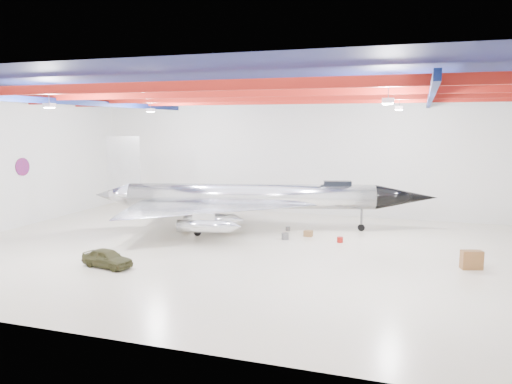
% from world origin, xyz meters
% --- Properties ---
extents(floor, '(40.00, 40.00, 0.00)m').
position_xyz_m(floor, '(0.00, 0.00, 0.00)').
color(floor, beige).
rests_on(floor, ground).
extents(wall_back, '(40.00, 0.00, 40.00)m').
position_xyz_m(wall_back, '(0.00, 15.00, 5.50)').
color(wall_back, silver).
rests_on(wall_back, floor).
extents(wall_left, '(0.00, 30.00, 30.00)m').
position_xyz_m(wall_left, '(-20.00, 0.00, 5.50)').
color(wall_left, silver).
rests_on(wall_left, floor).
extents(ceiling, '(40.00, 40.00, 0.00)m').
position_xyz_m(ceiling, '(0.00, 0.00, 11.00)').
color(ceiling, '#0A0F38').
rests_on(ceiling, wall_back).
extents(ceiling_structure, '(39.50, 29.50, 1.08)m').
position_xyz_m(ceiling_structure, '(0.00, 0.00, 10.32)').
color(ceiling_structure, maroon).
rests_on(ceiling_structure, ceiling).
extents(wall_roundel, '(0.10, 1.50, 1.50)m').
position_xyz_m(wall_roundel, '(-19.94, 2.00, 5.00)').
color(wall_roundel, '#B21414').
rests_on(wall_roundel, wall_left).
extents(jet_aircraft, '(27.28, 19.38, 7.57)m').
position_xyz_m(jet_aircraft, '(-1.36, 6.45, 2.48)').
color(jet_aircraft, silver).
rests_on(jet_aircraft, floor).
extents(jeep, '(3.50, 1.93, 1.13)m').
position_xyz_m(jeep, '(-6.07, -6.37, 0.56)').
color(jeep, '#3C3B1E').
rests_on(jeep, floor).
extents(desk, '(1.35, 0.94, 1.12)m').
position_xyz_m(desk, '(14.75, 0.13, 0.56)').
color(desk, brown).
rests_on(desk, floor).
extents(crate_ply, '(0.57, 0.52, 0.32)m').
position_xyz_m(crate_ply, '(-6.08, 4.32, 0.16)').
color(crate_ply, olive).
rests_on(crate_ply, floor).
extents(engine_drum, '(0.57, 0.57, 0.48)m').
position_xyz_m(engine_drum, '(2.24, 4.02, 0.24)').
color(engine_drum, '#59595B').
rests_on(engine_drum, floor).
extents(parts_bin, '(0.67, 0.55, 0.45)m').
position_xyz_m(parts_bin, '(3.66, 5.54, 0.22)').
color(parts_bin, olive).
rests_on(parts_bin, floor).
extents(crate_small, '(0.46, 0.42, 0.26)m').
position_xyz_m(crate_small, '(-5.10, 6.48, 0.13)').
color(crate_small, '#59595B').
rests_on(crate_small, floor).
extents(tool_chest, '(0.51, 0.51, 0.40)m').
position_xyz_m(tool_chest, '(6.28, 4.35, 0.20)').
color(tool_chest, '#9C140F').
rests_on(tool_chest, floor).
extents(oil_barrel, '(0.65, 0.58, 0.38)m').
position_xyz_m(oil_barrel, '(-3.29, 5.72, 0.19)').
color(oil_barrel, olive).
rests_on(oil_barrel, floor).
extents(spares_box, '(0.47, 0.47, 0.33)m').
position_xyz_m(spares_box, '(1.66, 7.05, 0.17)').
color(spares_box, '#59595B').
rests_on(spares_box, floor).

